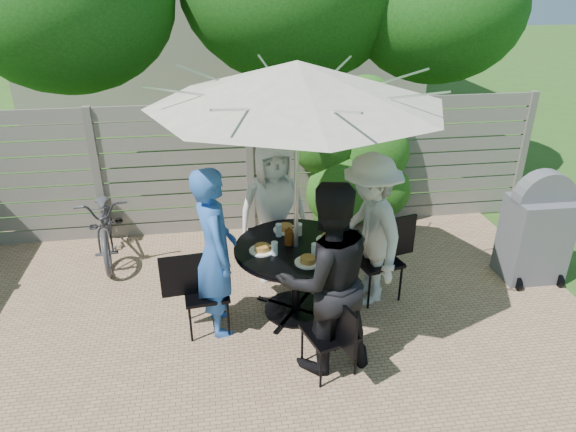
{
  "coord_description": "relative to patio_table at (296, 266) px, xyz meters",
  "views": [
    {
      "loc": [
        -0.44,
        -3.59,
        3.38
      ],
      "look_at": [
        0.26,
        1.15,
        1.07
      ],
      "focal_mm": 32.0,
      "sensor_mm": 36.0,
      "label": 1
    }
  ],
  "objects": [
    {
      "name": "backyard_envelope",
      "position": [
        -0.22,
        9.34,
        2.03
      ],
      "size": [
        60.0,
        60.0,
        5.0
      ],
      "color": "#315119",
      "rests_on": "ground"
    },
    {
      "name": "patio_table",
      "position": [
        0.0,
        0.0,
        0.0
      ],
      "size": [
        1.44,
        1.44,
        0.82
      ],
      "rotation": [
        0.0,
        0.0,
        0.17
      ],
      "color": "black",
      "rests_on": "ground"
    },
    {
      "name": "umbrella",
      "position": [
        -0.0,
        0.0,
        1.9
      ],
      "size": [
        3.17,
        3.17,
        2.67
      ],
      "rotation": [
        0.0,
        0.0,
        0.17
      ],
      "color": "silver",
      "rests_on": "ground"
    },
    {
      "name": "chair_back",
      "position": [
        -0.16,
        0.95,
        -0.29
      ],
      "size": [
        0.53,
        0.72,
        0.96
      ],
      "rotation": [
        0.0,
        0.0,
        4.88
      ],
      "color": "black",
      "rests_on": "ground"
    },
    {
      "name": "person_back",
      "position": [
        -0.14,
        0.82,
        0.27
      ],
      "size": [
        0.91,
        0.67,
        1.69
      ],
      "primitive_type": "imported",
      "rotation": [
        0.0,
        0.0,
        6.45
      ],
      "color": "silver",
      "rests_on": "ground"
    },
    {
      "name": "chair_left",
      "position": [
        -0.95,
        -0.16,
        -0.3
      ],
      "size": [
        0.67,
        0.47,
        0.9
      ],
      "rotation": [
        0.0,
        0.0,
        6.38
      ],
      "color": "black",
      "rests_on": "ground"
    },
    {
      "name": "person_left",
      "position": [
        -0.82,
        -0.14,
        0.31
      ],
      "size": [
        0.53,
        0.71,
        1.77
      ],
      "primitive_type": "imported",
      "rotation": [
        0.0,
        0.0,
        8.02
      ],
      "color": "blue",
      "rests_on": "ground"
    },
    {
      "name": "chair_front",
      "position": [
        0.16,
        -0.95,
        -0.31
      ],
      "size": [
        0.52,
        0.67,
        0.87
      ],
      "rotation": [
        0.0,
        0.0,
        1.87
      ],
      "color": "black",
      "rests_on": "ground"
    },
    {
      "name": "person_front",
      "position": [
        0.14,
        -0.82,
        0.35
      ],
      "size": [
        1.0,
        0.84,
        1.85
      ],
      "primitive_type": "imported",
      "rotation": [
        0.0,
        0.0,
        3.31
      ],
      "color": "black",
      "rests_on": "ground"
    },
    {
      "name": "chair_right",
      "position": [
        0.95,
        0.16,
        -0.28
      ],
      "size": [
        0.73,
        0.56,
        0.96
      ],
      "rotation": [
        0.0,
        0.0,
        3.38
      ],
      "color": "black",
      "rests_on": "ground"
    },
    {
      "name": "person_right",
      "position": [
        0.82,
        0.14,
        0.29
      ],
      "size": [
        0.81,
        1.2,
        1.72
      ],
      "primitive_type": "imported",
      "rotation": [
        0.0,
        0.0,
        4.88
      ],
      "color": "beige",
      "rests_on": "ground"
    },
    {
      "name": "plate_back",
      "position": [
        -0.06,
        0.36,
        0.27
      ],
      "size": [
        0.26,
        0.26,
        0.06
      ],
      "color": "white",
      "rests_on": "patio_table"
    },
    {
      "name": "plate_left",
      "position": [
        -0.36,
        -0.06,
        0.27
      ],
      "size": [
        0.26,
        0.26,
        0.06
      ],
      "color": "white",
      "rests_on": "patio_table"
    },
    {
      "name": "plate_front",
      "position": [
        0.06,
        -0.36,
        0.27
      ],
      "size": [
        0.26,
        0.26,
        0.06
      ],
      "color": "white",
      "rests_on": "patio_table"
    },
    {
      "name": "plate_right",
      "position": [
        0.36,
        0.06,
        0.27
      ],
      "size": [
        0.26,
        0.26,
        0.06
      ],
      "color": "white",
      "rests_on": "patio_table"
    },
    {
      "name": "glass_back",
      "position": [
        -0.15,
        0.24,
        0.32
      ],
      "size": [
        0.07,
        0.07,
        0.14
      ],
      "primitive_type": "cylinder",
      "color": "silver",
      "rests_on": "patio_table"
    },
    {
      "name": "glass_left",
      "position": [
        -0.24,
        -0.15,
        0.32
      ],
      "size": [
        0.07,
        0.07,
        0.14
      ],
      "primitive_type": "cylinder",
      "color": "silver",
      "rests_on": "patio_table"
    },
    {
      "name": "glass_front",
      "position": [
        0.15,
        -0.24,
        0.32
      ],
      "size": [
        0.07,
        0.07,
        0.14
      ],
      "primitive_type": "cylinder",
      "color": "silver",
      "rests_on": "patio_table"
    },
    {
      "name": "syrup_jug",
      "position": [
        -0.07,
        0.04,
        0.33
      ],
      "size": [
        0.09,
        0.09,
        0.16
      ],
      "primitive_type": "cylinder",
      "color": "#59280C",
      "rests_on": "patio_table"
    },
    {
      "name": "coffee_cup",
      "position": [
        0.06,
        0.23,
        0.31
      ],
      "size": [
        0.08,
        0.08,
        0.12
      ],
      "primitive_type": "cylinder",
      "color": "#C6B293",
      "rests_on": "patio_table"
    },
    {
      "name": "bicycle",
      "position": [
        -2.2,
        1.65,
        -0.12
      ],
      "size": [
        0.87,
        1.8,
        0.91
      ],
      "primitive_type": "imported",
      "rotation": [
        0.0,
        0.0,
        0.16
      ],
      "color": "#333338",
      "rests_on": "ground"
    },
    {
      "name": "bbq_grill",
      "position": [
        2.89,
        0.29,
        0.05
      ],
      "size": [
        0.68,
        0.53,
        1.37
      ],
      "rotation": [
        0.0,
        0.0,
        -0.02
      ],
      "color": "#56565B",
      "rests_on": "ground"
    }
  ]
}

